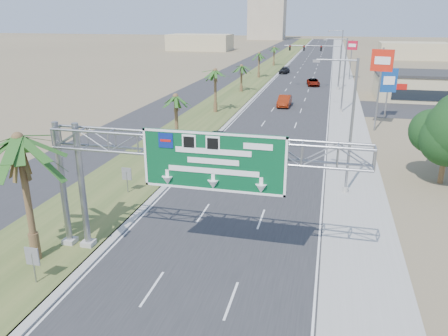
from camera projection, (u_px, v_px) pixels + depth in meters
road at (309, 67)px, 115.61m from camera, size 12.00×300.00×0.02m
sidewalk_right at (342, 67)px, 113.70m from camera, size 4.00×300.00×0.10m
median_grass at (272, 66)px, 117.81m from camera, size 7.00×300.00×0.12m
opposing_road at (246, 65)px, 119.38m from camera, size 8.00×300.00×0.02m
sign_gantry at (186, 156)px, 22.02m from camera, size 16.75×1.24×7.50m
palm_near at (18, 139)px, 21.77m from camera, size 5.70×5.70×8.35m
palm_row_b at (176, 97)px, 44.53m from camera, size 3.99×3.99×5.95m
palm_row_c at (215, 71)px, 58.96m from camera, size 3.99×3.99×6.75m
palm_row_d at (241, 67)px, 75.89m from camera, size 3.99×3.99×5.45m
palm_row_e at (259, 54)px, 93.10m from camera, size 3.99×3.99×6.15m
palm_row_f at (274, 48)px, 116.17m from camera, size 3.99×3.99×5.75m
streetlight_near at (348, 133)px, 31.69m from camera, size 3.27×0.44×10.00m
streetlight_mid at (342, 79)px, 59.22m from camera, size 3.27×0.44×10.00m
streetlight_far at (340, 56)px, 92.25m from camera, size 3.27×0.44×10.00m
signal_mast at (329, 63)px, 77.97m from camera, size 10.28×0.71×8.00m
store_building at (434, 87)px, 69.69m from camera, size 18.00×10.00×4.00m
median_signback_a at (33, 259)px, 21.43m from camera, size 0.75×0.08×2.08m
median_signback_b at (127, 176)px, 32.60m from camera, size 0.75×0.08×2.08m
tower_distant at (267, 7)px, 245.41m from camera, size 20.00×16.00×35.00m
building_distant_left at (200, 42)px, 170.50m from camera, size 24.00×14.00×6.00m
building_distant_right at (413, 51)px, 135.65m from camera, size 20.00×12.00×5.00m
car_left_lane at (216, 139)px, 45.03m from camera, size 2.06×4.43×1.47m
car_mid_lane at (284, 101)px, 64.69m from camera, size 1.79×4.99×1.64m
car_right_lane at (313, 82)px, 83.97m from camera, size 2.80×5.05×1.34m
car_far at (284, 70)px, 102.08m from camera, size 2.36×4.90×1.38m
pole_sign_red_near at (382, 66)px, 48.77m from camera, size 2.40×0.89×9.46m
pole_sign_blue at (389, 82)px, 55.52m from camera, size 2.02×0.64×6.70m
pole_sign_red_far at (352, 48)px, 89.87m from camera, size 2.15×1.12×8.13m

